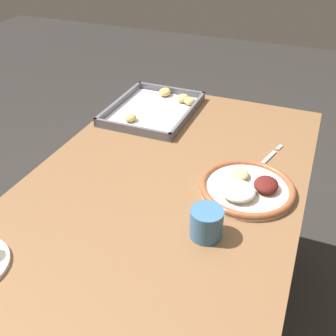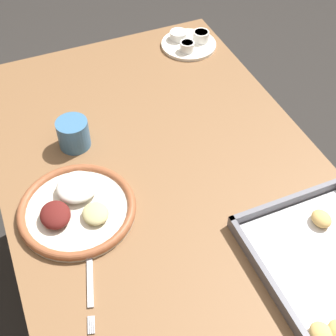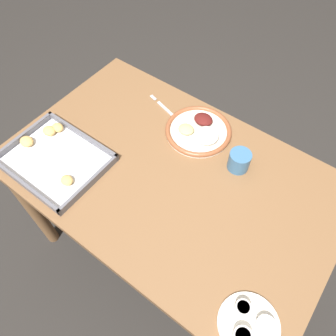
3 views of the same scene
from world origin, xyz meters
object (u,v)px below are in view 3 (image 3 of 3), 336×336
object	(u,v)px
fork	(167,110)
drinking_cup	(239,161)
dinner_plate	(199,131)
saucer_plate	(249,325)
baking_tray	(54,157)

from	to	relation	value
fork	drinking_cup	xyz separation A→B (m)	(-0.39, 0.08, 0.04)
dinner_plate	saucer_plate	distance (m)	0.72
dinner_plate	drinking_cup	distance (m)	0.22
dinner_plate	fork	world-z (taller)	dinner_plate
fork	dinner_plate	bearing A→B (deg)	-171.62
fork	drinking_cup	size ratio (longest dim) A/B	2.55
fork	drinking_cup	distance (m)	0.40
dinner_plate	fork	bearing A→B (deg)	-7.03
baking_tray	dinner_plate	bearing A→B (deg)	-130.13
dinner_plate	fork	size ratio (longest dim) A/B	1.31
saucer_plate	drinking_cup	bearing A→B (deg)	-56.98
dinner_plate	saucer_plate	world-z (taller)	dinner_plate
saucer_plate	drinking_cup	world-z (taller)	drinking_cup
fork	baking_tray	size ratio (longest dim) A/B	0.55
fork	saucer_plate	world-z (taller)	saucer_plate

